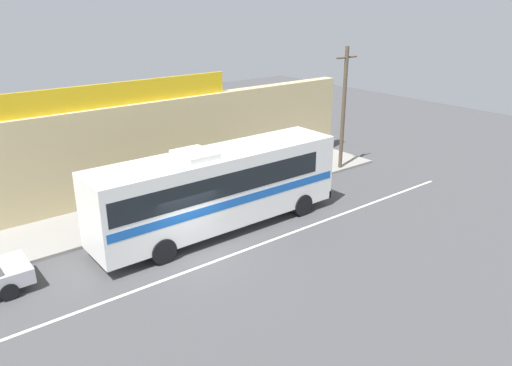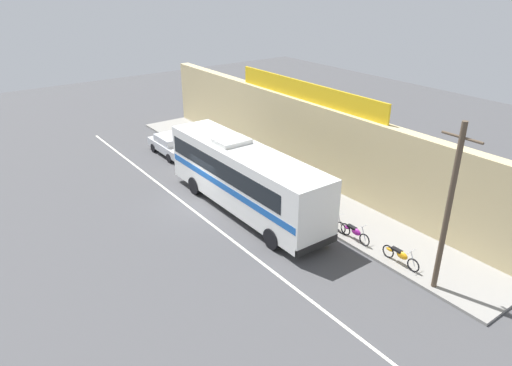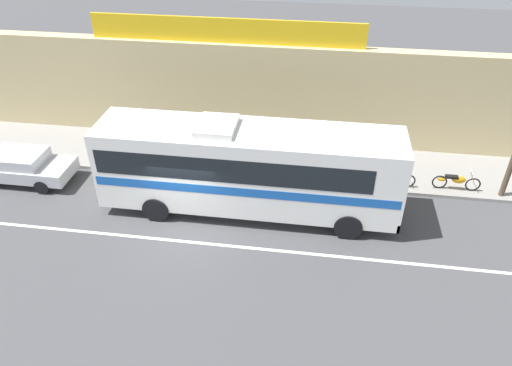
# 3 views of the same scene
# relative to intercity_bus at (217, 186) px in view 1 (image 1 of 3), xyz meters

# --- Properties ---
(ground_plane) EXTENTS (70.00, 70.00, 0.00)m
(ground_plane) POSITION_rel_intercity_bus_xyz_m (-2.18, -1.49, -2.07)
(ground_plane) COLOR #444447
(sidewalk_slab) EXTENTS (30.00, 3.60, 0.14)m
(sidewalk_slab) POSITION_rel_intercity_bus_xyz_m (-2.18, 3.71, -2.00)
(sidewalk_slab) COLOR gray
(sidewalk_slab) RESTS_ON ground_plane
(storefront_facade) EXTENTS (30.00, 0.70, 4.80)m
(storefront_facade) POSITION_rel_intercity_bus_xyz_m (-2.18, 5.86, 0.33)
(storefront_facade) COLOR tan
(storefront_facade) RESTS_ON ground_plane
(storefront_billboard) EXTENTS (12.45, 0.12, 1.10)m
(storefront_billboard) POSITION_rel_intercity_bus_xyz_m (-1.86, 5.86, 3.28)
(storefront_billboard) COLOR gold
(storefront_billboard) RESTS_ON storefront_facade
(road_center_stripe) EXTENTS (30.00, 0.14, 0.01)m
(road_center_stripe) POSITION_rel_intercity_bus_xyz_m (-2.18, -2.29, -2.06)
(road_center_stripe) COLOR silver
(road_center_stripe) RESTS_ON ground_plane
(intercity_bus) EXTENTS (11.43, 2.63, 3.78)m
(intercity_bus) POSITION_rel_intercity_bus_xyz_m (0.00, 0.00, 0.00)
(intercity_bus) COLOR white
(intercity_bus) RESTS_ON ground_plane
(utility_pole) EXTENTS (1.60, 0.22, 7.01)m
(utility_pole) POSITION_rel_intercity_bus_xyz_m (10.30, 2.29, 1.71)
(utility_pole) COLOR brown
(utility_pole) RESTS_ON sidewalk_slab
(motorcycle_purple) EXTENTS (1.83, 0.56, 0.94)m
(motorcycle_purple) POSITION_rel_intercity_bus_xyz_m (5.87, 2.33, -1.50)
(motorcycle_purple) COLOR black
(motorcycle_purple) RESTS_ON sidewalk_slab
(motorcycle_red) EXTENTS (1.96, 0.56, 0.94)m
(motorcycle_red) POSITION_rel_intercity_bus_xyz_m (8.44, 2.43, -1.50)
(motorcycle_red) COLOR black
(motorcycle_red) RESTS_ON sidewalk_slab
(motorcycle_green) EXTENTS (1.86, 0.56, 0.94)m
(motorcycle_green) POSITION_rel_intercity_bus_xyz_m (4.40, 2.26, -1.50)
(motorcycle_green) COLOR black
(motorcycle_green) RESTS_ON sidewalk_slab
(pedestrian_by_curb) EXTENTS (0.30, 0.48, 1.67)m
(pedestrian_by_curb) POSITION_rel_intercity_bus_xyz_m (-3.08, 3.14, -0.96)
(pedestrian_by_curb) COLOR brown
(pedestrian_by_curb) RESTS_ON sidewalk_slab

